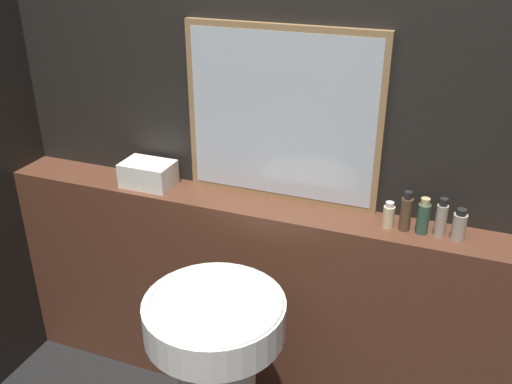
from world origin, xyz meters
The scene contains 10 objects.
wall_back centered at (0.00, 1.71, 1.25)m, with size 8.00×0.06×2.50m.
vanity_counter centered at (0.00, 1.57, 0.50)m, with size 2.43×0.22×1.00m.
pedestal_sink centered at (0.00, 1.06, 0.54)m, with size 0.51×0.51×0.87m.
mirror centered at (0.04, 1.66, 1.36)m, with size 0.81×0.03×0.72m.
towel_stack centered at (-0.55, 1.57, 1.05)m, with size 0.22×0.15×0.11m.
shampoo_bottle centered at (0.51, 1.57, 1.05)m, with size 0.04×0.04×0.11m.
conditioner_bottle centered at (0.57, 1.57, 1.07)m, with size 0.04×0.04×0.16m.
lotion_bottle centered at (0.63, 1.57, 1.06)m, with size 0.05×0.05×0.14m.
body_wash_bottle centered at (0.70, 1.57, 1.07)m, with size 0.04×0.04×0.16m.
hand_soap_bottle centered at (0.76, 1.57, 1.05)m, with size 0.05×0.05×0.12m.
Camera 1 is at (0.72, -0.41, 2.08)m, focal length 40.00 mm.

